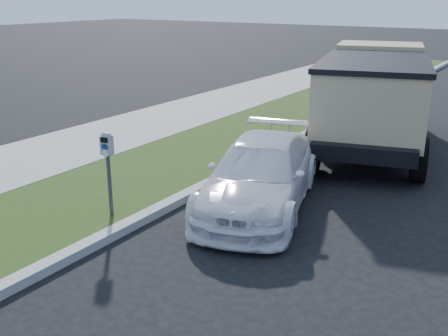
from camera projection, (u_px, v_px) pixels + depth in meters
The scene contains 5 objects.
ground at pixel (266, 266), 7.77m from camera, with size 120.00×120.00×0.00m, color black.
streetside at pixel (98, 164), 12.22m from camera, with size 6.12×50.00×0.15m.
parking_meter at pixel (108, 156), 8.86m from camera, with size 0.23×0.18×1.50m.
white_wagon at pixel (262, 173), 9.83m from camera, with size 1.77×4.34×1.26m, color white.
dump_truck at pixel (374, 93), 13.48m from camera, with size 3.94×6.76×2.50m.
Camera 1 is at (3.24, -6.14, 3.83)m, focal length 42.00 mm.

